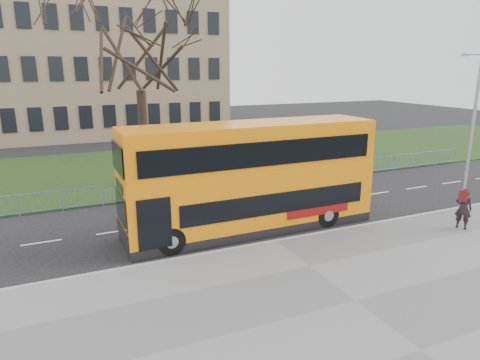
# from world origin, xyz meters

# --- Properties ---
(ground) EXTENTS (120.00, 120.00, 0.00)m
(ground) POSITION_xyz_m (0.00, 0.00, 0.00)
(ground) COLOR black
(ground) RESTS_ON ground
(pavement) EXTENTS (80.00, 10.50, 0.12)m
(pavement) POSITION_xyz_m (0.00, -6.75, 0.06)
(pavement) COLOR slate
(pavement) RESTS_ON ground
(kerb) EXTENTS (80.00, 0.20, 0.14)m
(kerb) POSITION_xyz_m (0.00, -1.55, 0.07)
(kerb) COLOR gray
(kerb) RESTS_ON ground
(grass_verge) EXTENTS (80.00, 15.40, 0.08)m
(grass_verge) POSITION_xyz_m (0.00, 14.30, 0.04)
(grass_verge) COLOR #183312
(grass_verge) RESTS_ON ground
(guard_railing) EXTENTS (40.00, 0.12, 1.10)m
(guard_railing) POSITION_xyz_m (0.00, 6.60, 0.55)
(guard_railing) COLOR #658FB3
(guard_railing) RESTS_ON ground
(bare_tree) EXTENTS (9.57, 9.57, 13.68)m
(bare_tree) POSITION_xyz_m (-3.00, 10.00, 6.92)
(bare_tree) COLOR black
(bare_tree) RESTS_ON grass_verge
(civic_building) EXTENTS (30.00, 15.00, 14.00)m
(civic_building) POSITION_xyz_m (-5.00, 35.00, 7.00)
(civic_building) COLOR #907B5B
(civic_building) RESTS_ON ground
(yellow_bus) EXTENTS (11.40, 2.83, 4.77)m
(yellow_bus) POSITION_xyz_m (-0.23, 0.39, 2.56)
(yellow_bus) COLOR orange
(yellow_bus) RESTS_ON ground
(pedestrian) EXTENTS (0.73, 0.81, 1.87)m
(pedestrian) POSITION_xyz_m (8.34, -3.66, 1.05)
(pedestrian) COLOR black
(pedestrian) RESTS_ON pavement
(street_lamp) EXTENTS (1.62, 0.39, 7.65)m
(street_lamp) POSITION_xyz_m (10.06, -2.17, 4.31)
(street_lamp) COLOR #999DA1
(street_lamp) RESTS_ON pavement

